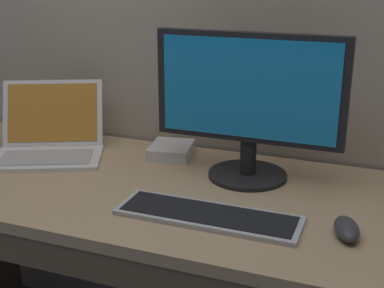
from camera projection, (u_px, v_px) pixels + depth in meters
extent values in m
cube|color=tan|center=(166.00, 191.00, 1.55)|extent=(1.81, 0.71, 0.03)
cube|color=brown|center=(110.00, 268.00, 1.27)|extent=(1.74, 0.02, 0.09)
cube|color=white|center=(47.00, 158.00, 1.75)|extent=(0.41, 0.34, 0.01)
cube|color=#ACACAC|center=(46.00, 157.00, 1.73)|extent=(0.33, 0.25, 0.00)
cube|color=white|center=(53.00, 113.00, 1.86)|extent=(0.35, 0.24, 0.22)
cube|color=#C67F2D|center=(53.00, 113.00, 1.85)|extent=(0.32, 0.21, 0.19)
cylinder|color=black|center=(247.00, 175.00, 1.61)|extent=(0.24, 0.24, 0.01)
cylinder|color=black|center=(248.00, 156.00, 1.59)|extent=(0.05, 0.05, 0.11)
cube|color=black|center=(249.00, 88.00, 1.51)|extent=(0.56, 0.03, 0.32)
cube|color=#198CD8|center=(248.00, 89.00, 1.49)|extent=(0.51, 0.00, 0.28)
cube|color=#BCBCC1|center=(208.00, 216.00, 1.35)|extent=(0.48, 0.15, 0.01)
cube|color=black|center=(208.00, 213.00, 1.35)|extent=(0.45, 0.12, 0.00)
ellipsoid|color=#38383D|center=(347.00, 229.00, 1.26)|extent=(0.09, 0.13, 0.04)
cube|color=silver|center=(171.00, 150.00, 1.78)|extent=(0.16, 0.17, 0.04)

